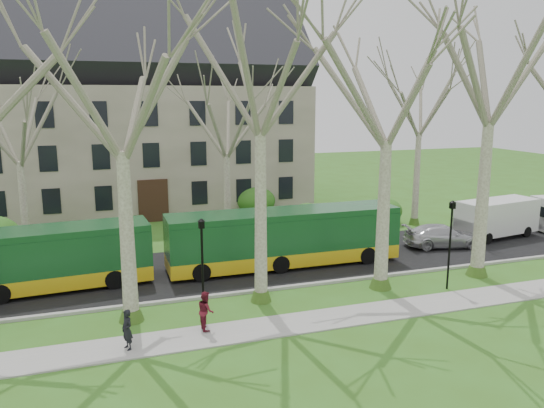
{
  "coord_description": "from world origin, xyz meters",
  "views": [
    {
      "loc": [
        -9.86,
        -21.54,
        9.18
      ],
      "look_at": [
        -1.67,
        3.0,
        3.95
      ],
      "focal_mm": 35.0,
      "sensor_mm": 36.0,
      "label": 1
    }
  ],
  "objects_px": {
    "bus_follow": "(284,237)",
    "van_a": "(497,219)",
    "sedan": "(443,236)",
    "pedestrian_a": "(127,330)",
    "pedestrian_b": "(206,310)",
    "bus_lead": "(14,262)"
  },
  "relations": [
    {
      "from": "bus_follow",
      "to": "van_a",
      "type": "xyz_separation_m",
      "value": [
        15.31,
        1.18,
        -0.35
      ]
    },
    {
      "from": "sedan",
      "to": "pedestrian_a",
      "type": "height_order",
      "value": "pedestrian_a"
    },
    {
      "from": "sedan",
      "to": "pedestrian_b",
      "type": "xyz_separation_m",
      "value": [
        -16.3,
        -7.1,
        0.09
      ]
    },
    {
      "from": "pedestrian_a",
      "to": "pedestrian_b",
      "type": "relative_size",
      "value": 0.96
    },
    {
      "from": "sedan",
      "to": "van_a",
      "type": "xyz_separation_m",
      "value": [
        4.76,
        0.85,
        0.56
      ]
    },
    {
      "from": "bus_lead",
      "to": "pedestrian_b",
      "type": "distance_m",
      "value": 10.28
    },
    {
      "from": "pedestrian_a",
      "to": "pedestrian_b",
      "type": "xyz_separation_m",
      "value": [
        3.08,
        0.78,
        0.03
      ]
    },
    {
      "from": "bus_lead",
      "to": "pedestrian_b",
      "type": "bearing_deg",
      "value": -45.48
    },
    {
      "from": "sedan",
      "to": "pedestrian_a",
      "type": "distance_m",
      "value": 20.92
    },
    {
      "from": "bus_follow",
      "to": "pedestrian_a",
      "type": "relative_size",
      "value": 8.44
    },
    {
      "from": "sedan",
      "to": "pedestrian_b",
      "type": "distance_m",
      "value": 17.78
    },
    {
      "from": "van_a",
      "to": "pedestrian_b",
      "type": "xyz_separation_m",
      "value": [
        -21.06,
        -7.94,
        -0.46
      ]
    },
    {
      "from": "sedan",
      "to": "pedestrian_a",
      "type": "bearing_deg",
      "value": 123.74
    },
    {
      "from": "bus_lead",
      "to": "van_a",
      "type": "distance_m",
      "value": 28.79
    },
    {
      "from": "sedan",
      "to": "pedestrian_a",
      "type": "relative_size",
      "value": 3.15
    },
    {
      "from": "bus_lead",
      "to": "bus_follow",
      "type": "height_order",
      "value": "bus_follow"
    },
    {
      "from": "bus_lead",
      "to": "pedestrian_a",
      "type": "xyz_separation_m",
      "value": [
        4.63,
        -7.53,
        -0.8
      ]
    },
    {
      "from": "bus_lead",
      "to": "pedestrian_a",
      "type": "relative_size",
      "value": 8.21
    },
    {
      "from": "pedestrian_b",
      "to": "bus_follow",
      "type": "bearing_deg",
      "value": -42.85
    },
    {
      "from": "bus_lead",
      "to": "sedan",
      "type": "relative_size",
      "value": 2.61
    },
    {
      "from": "bus_follow",
      "to": "sedan",
      "type": "bearing_deg",
      "value": 2.23
    },
    {
      "from": "sedan",
      "to": "pedestrian_b",
      "type": "height_order",
      "value": "pedestrian_b"
    }
  ]
}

